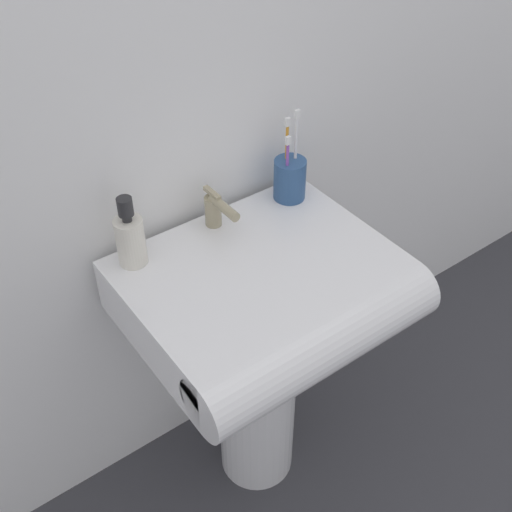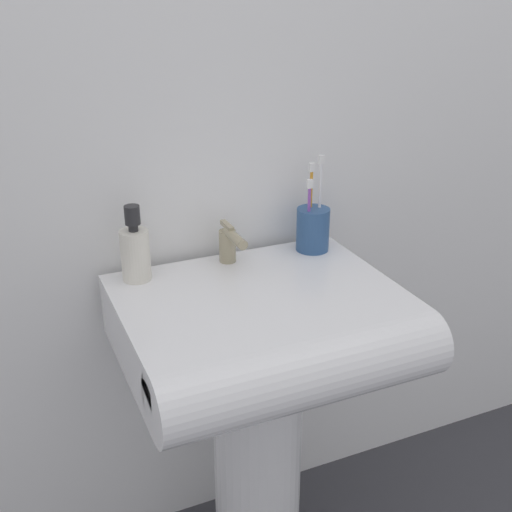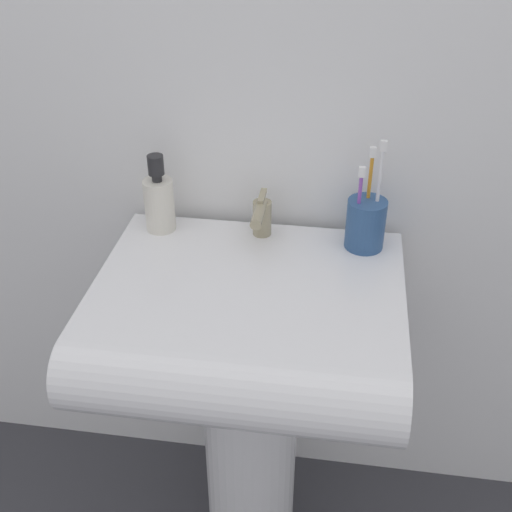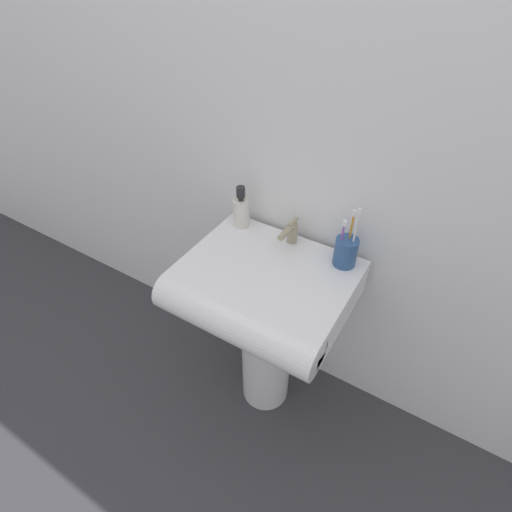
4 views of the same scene
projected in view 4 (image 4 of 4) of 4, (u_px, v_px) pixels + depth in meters
name	position (u px, v px, depth m)	size (l,w,h in m)	color
ground_plane	(265.00, 390.00, 1.81)	(6.00, 6.00, 0.00)	#38383D
wall_back	(314.00, 108.00, 1.20)	(5.00, 0.05, 2.40)	white
sink_pedestal	(266.00, 348.00, 1.61)	(0.20, 0.20, 0.62)	white
sink_basin	(261.00, 291.00, 1.34)	(0.56, 0.48, 0.13)	white
faucet	(291.00, 232.00, 1.40)	(0.04, 0.12, 0.09)	tan
toothbrush_cup	(346.00, 251.00, 1.31)	(0.08, 0.08, 0.22)	#2D5184
soap_bottle	(241.00, 211.00, 1.47)	(0.06, 0.06, 0.16)	silver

